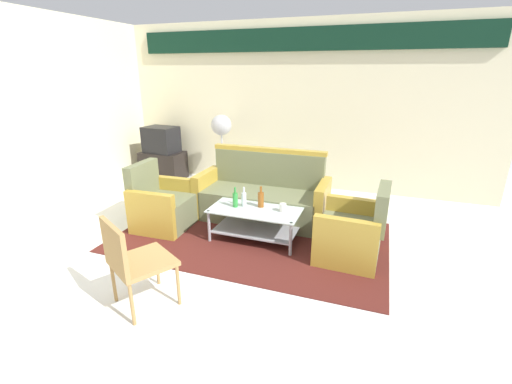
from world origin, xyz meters
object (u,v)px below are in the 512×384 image
(bottle_brown, at_px, (261,199))
(tv_stand, at_px, (164,165))
(bottle_clear, at_px, (244,199))
(wicker_chair, at_px, (132,258))
(armchair_right, at_px, (353,234))
(bottle_green, at_px, (235,199))
(cup, at_px, (283,208))
(pedestal_fan, at_px, (221,129))
(couch, at_px, (263,198))
(armchair_left, at_px, (163,206))
(coffee_table, at_px, (256,219))
(television, at_px, (161,140))

(bottle_brown, bearing_deg, tv_stand, 145.76)
(bottle_clear, bearing_deg, wicker_chair, -103.12)
(armchair_right, distance_m, bottle_green, 1.43)
(cup, relative_size, tv_stand, 0.12)
(bottle_brown, bearing_deg, cup, -10.32)
(bottle_clear, relative_size, pedestal_fan, 0.20)
(couch, height_order, bottle_clear, couch)
(pedestal_fan, bearing_deg, bottle_green, -60.94)
(wicker_chair, bearing_deg, bottle_brown, 100.56)
(armchair_left, relative_size, wicker_chair, 1.01)
(bottle_clear, distance_m, cup, 0.50)
(bottle_clear, height_order, pedestal_fan, pedestal_fan)
(armchair_left, xyz_separation_m, tv_stand, (-1.27, 1.90, -0.03))
(armchair_left, relative_size, tv_stand, 1.06)
(bottle_green, distance_m, pedestal_fan, 2.26)
(bottle_clear, height_order, bottle_brown, bottle_brown)
(coffee_table, relative_size, bottle_clear, 4.43)
(armchair_right, bearing_deg, television, 65.61)
(armchair_right, xyz_separation_m, bottle_brown, (-1.12, 0.13, 0.22))
(armchair_right, relative_size, cup, 8.50)
(couch, bearing_deg, coffee_table, 101.09)
(coffee_table, xyz_separation_m, bottle_brown, (0.04, 0.08, 0.24))
(bottle_clear, relative_size, cup, 2.48)
(armchair_left, bearing_deg, couch, 118.36)
(tv_stand, distance_m, pedestal_fan, 1.45)
(bottle_green, relative_size, bottle_clear, 1.02)
(coffee_table, xyz_separation_m, cup, (0.34, 0.02, 0.19))
(coffee_table, height_order, bottle_clear, bottle_clear)
(armchair_right, bearing_deg, pedestal_fan, 54.56)
(cup, bearing_deg, couch, 127.02)
(bottle_clear, xyz_separation_m, tv_stand, (-2.40, 1.82, -0.24))
(television, bearing_deg, bottle_green, 146.09)
(pedestal_fan, bearing_deg, armchair_right, -38.16)
(couch, bearing_deg, bottle_green, 78.67)
(couch, height_order, armchair_left, couch)
(tv_stand, distance_m, television, 0.50)
(couch, distance_m, bottle_green, 0.70)
(armchair_left, bearing_deg, bottle_clear, 92.00)
(armchair_right, relative_size, television, 1.33)
(bottle_clear, height_order, wicker_chair, wicker_chair)
(bottle_green, height_order, pedestal_fan, pedestal_fan)
(bottle_green, distance_m, television, 2.99)
(coffee_table, bearing_deg, wicker_chair, -108.77)
(armchair_right, distance_m, cup, 0.85)
(bottle_brown, distance_m, television, 3.16)
(couch, height_order, tv_stand, couch)
(pedestal_fan, bearing_deg, bottle_brown, -53.14)
(wicker_chair, bearing_deg, armchair_left, 145.72)
(television, xyz_separation_m, wicker_chair, (2.02, -3.45, -0.27))
(coffee_table, bearing_deg, pedestal_fan, 124.94)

